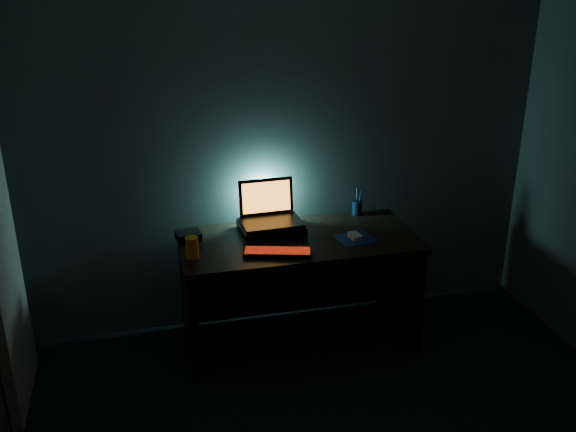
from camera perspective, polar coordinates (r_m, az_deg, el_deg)
The scene contains 10 objects.
room at distance 2.46m, azimuth 10.45°, elevation -6.32°, with size 3.50×4.00×2.50m.
desk at distance 4.21m, azimuth 0.76°, elevation -4.92°, with size 1.50×0.70×0.75m.
riser at distance 4.14m, azimuth -1.49°, elevation -1.04°, with size 0.40×0.30×0.06m, color black.
laptop at distance 4.15m, azimuth -1.68°, elevation 0.37°, with size 0.39×0.30×0.26m.
keyboard at distance 3.84m, azimuth -0.94°, elevation -3.22°, with size 0.43×0.23×0.03m.
mousepad at distance 4.07m, azimuth 5.97°, elevation -2.02°, with size 0.22×0.20×0.00m, color navy.
mouse at distance 4.06m, azimuth 5.98°, elevation -1.80°, with size 0.06×0.10×0.03m, color gray.
pen_cup at distance 4.44m, azimuth 6.16°, elevation 0.74°, with size 0.07×0.07×0.10m, color black.
juice_glass at distance 3.82m, azimuth -8.52°, elevation -2.79°, with size 0.08×0.08×0.13m, color orange.
router at distance 4.08m, azimuth -8.85°, elevation -1.76°, with size 0.17×0.14×0.05m.
Camera 1 is at (-0.93, -1.97, 2.41)m, focal length 40.00 mm.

